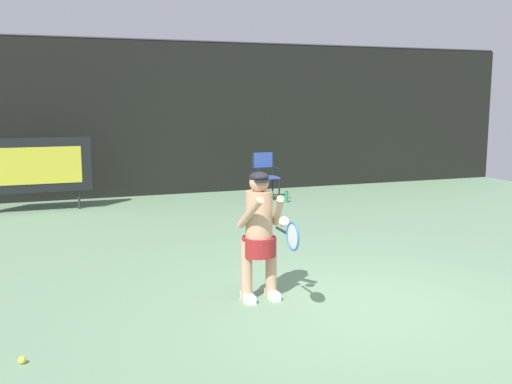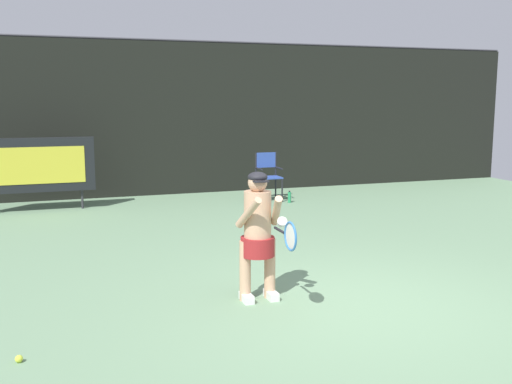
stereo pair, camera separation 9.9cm
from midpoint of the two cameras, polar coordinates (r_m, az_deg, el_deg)
ground at (r=6.72m, az=11.13°, el=-11.25°), size 18.00×22.00×0.03m
backdrop_screen at (r=14.48m, az=-6.33°, el=7.01°), size 18.00×0.12×3.66m
scoreboard at (r=12.87m, az=-19.89°, el=2.44°), size 2.20×0.21×1.50m
umpire_chair at (r=13.39m, az=1.36°, el=1.79°), size 0.52×0.44×1.08m
water_bottle at (r=13.21m, az=3.43°, el=-0.50°), size 0.07×0.07×0.27m
tennis_player at (r=6.76m, az=0.61°, el=-3.73°), size 0.52×0.59×1.48m
tennis_racket at (r=6.19m, az=3.70°, el=-4.22°), size 0.03×0.60×0.31m
tennis_ball_loose at (r=5.78m, az=-21.28°, el=-14.66°), size 0.07×0.07×0.07m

